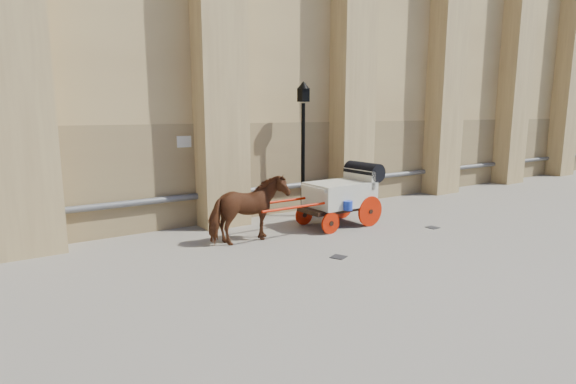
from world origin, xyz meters
TOP-DOWN VIEW (x-y plane):
  - ground at (0.00, 0.00)m, footprint 90.00×90.00m
  - horse at (-1.28, 1.53)m, footprint 2.07×0.98m
  - carriage at (2.00, 1.64)m, footprint 4.20×1.49m
  - street_lamp at (1.67, 3.26)m, footprint 0.40×0.40m
  - drain_grate_near at (-0.13, -0.69)m, footprint 0.42×0.42m
  - drain_grate_far at (3.92, -0.12)m, footprint 0.32×0.32m

SIDE VIEW (x-z plane):
  - ground at x=0.00m, z-range 0.00..0.00m
  - drain_grate_near at x=-0.13m, z-range 0.00..0.01m
  - drain_grate_far at x=3.92m, z-range 0.00..0.01m
  - horse at x=-1.28m, z-range 0.00..1.73m
  - carriage at x=2.00m, z-range 0.07..1.90m
  - street_lamp at x=1.67m, z-range 0.15..4.43m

